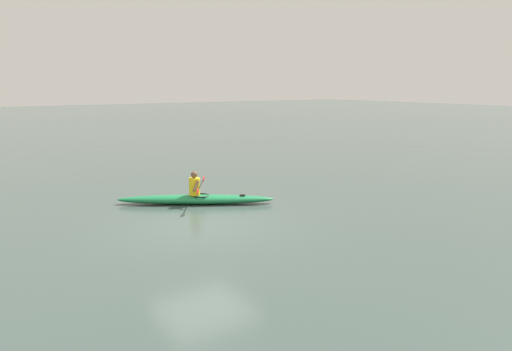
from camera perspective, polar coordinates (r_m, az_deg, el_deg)
name	(u,v)px	position (r m, az deg, el deg)	size (l,w,h in m)	color
ground_plane	(202,225)	(12.67, -6.56, -6.00)	(160.00, 160.00, 0.00)	#384742
kayak	(196,199)	(14.86, -7.34, -2.89)	(4.42, 3.22, 0.28)	#19723F
kayaker	(195,185)	(14.76, -7.41, -1.15)	(1.32, 1.95, 0.76)	yellow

